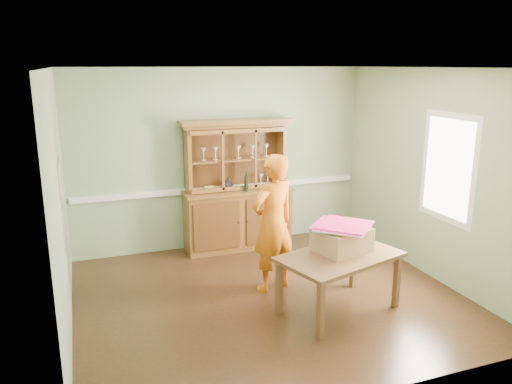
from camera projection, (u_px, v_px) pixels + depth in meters
name	position (u px, v px, depth m)	size (l,w,h in m)	color
floor	(269.00, 297.00, 6.04)	(4.50, 4.50, 0.00)	#422415
ceiling	(271.00, 68.00, 5.37)	(4.50, 4.50, 0.00)	white
wall_back	(222.00, 159.00, 7.53)	(4.50, 4.50, 0.00)	#8AA279
wall_left	(60.00, 208.00, 4.96)	(4.00, 4.00, 0.00)	#8AA279
wall_right	(432.00, 175.00, 6.44)	(4.00, 4.00, 0.00)	#8AA279
wall_front	(363.00, 248.00, 3.88)	(4.50, 4.50, 0.00)	#8AA279
chair_rail	(223.00, 188.00, 7.62)	(4.41, 0.05, 0.08)	white
framed_map	(61.00, 182.00, 5.19)	(0.03, 0.60, 0.46)	#302213
window_panel	(448.00, 168.00, 6.13)	(0.03, 0.96, 1.36)	white
china_hutch	(237.00, 204.00, 7.54)	(1.66, 0.55, 1.96)	brown
dining_table	(340.00, 261.00, 5.58)	(1.52, 1.16, 0.67)	brown
cardboard_box	(342.00, 240.00, 5.65)	(0.58, 0.46, 0.27)	tan
kite_stack	(342.00, 226.00, 5.60)	(0.78, 0.78, 0.05)	yellow
person	(273.00, 223.00, 6.07)	(0.63, 0.41, 1.72)	orange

